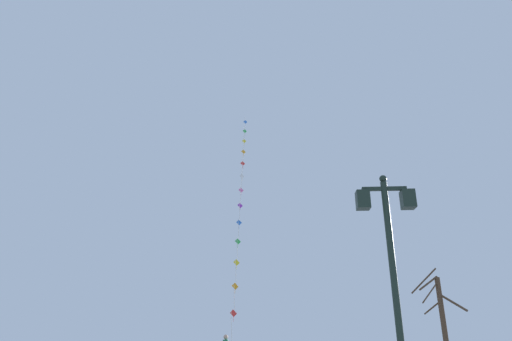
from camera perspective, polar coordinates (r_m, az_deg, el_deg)
twin_lantern_lamp_post at (r=9.67m, az=16.97°, el=-9.07°), size 1.24×0.28×4.90m
kite_train at (r=34.06m, az=-2.01°, el=-3.66°), size 1.04×16.06×22.38m
bare_tree at (r=20.28m, az=23.02°, el=-17.59°), size 1.76×1.73×4.33m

